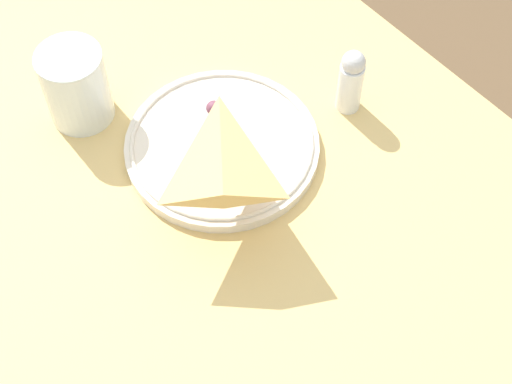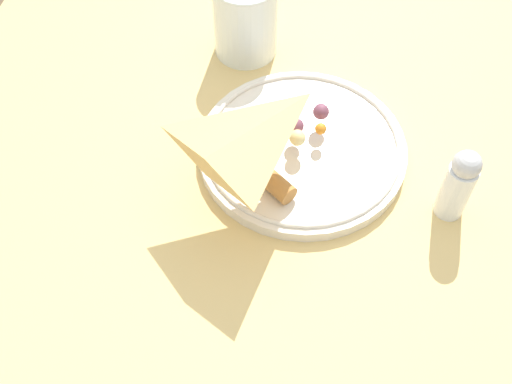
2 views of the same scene
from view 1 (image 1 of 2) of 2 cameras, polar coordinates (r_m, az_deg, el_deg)
The scene contains 4 objects.
dining_table at distance 1.06m, azimuth -1.01°, elevation -7.10°, with size 1.18×0.83×0.77m.
plate_pizza at distance 1.04m, azimuth -2.50°, elevation 3.47°, with size 0.26×0.26×0.05m.
milk_glass at distance 1.07m, azimuth -12.95°, elevation 7.45°, with size 0.09×0.09×0.11m.
salt_shaker at distance 1.06m, azimuth 6.92°, elevation 8.06°, with size 0.03×0.03×0.10m.
Camera 1 is at (0.38, -0.28, 1.61)m, focal length 55.00 mm.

